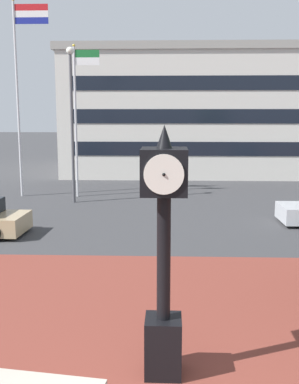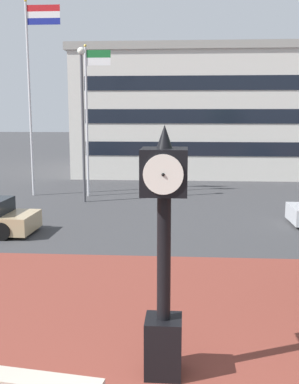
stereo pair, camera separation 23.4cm
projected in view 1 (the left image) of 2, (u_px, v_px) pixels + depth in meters
plaza_brick_paving at (139, 376)px, 7.76m from camera, size 44.00×13.13×0.01m
street_clock at (164, 255)px, 7.49m from camera, size 0.73×0.85×4.18m
flagpole_primary at (21, 82)px, 23.52m from camera, size 1.80×0.14×9.95m
flagpole_secondary at (78, 111)px, 23.66m from camera, size 1.35×0.14×7.75m
civic_building at (214, 112)px, 35.35m from camera, size 21.81×12.69×8.77m
street_lamp_post at (72, 111)px, 22.04m from camera, size 0.36×0.36×7.39m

